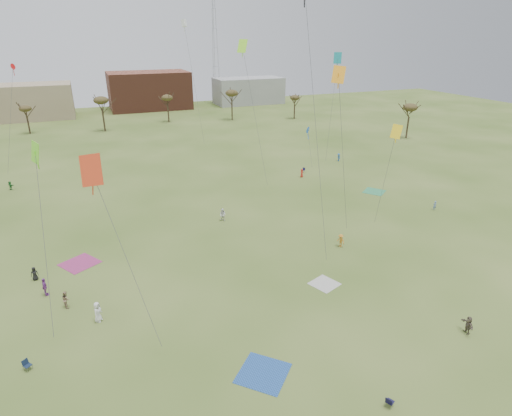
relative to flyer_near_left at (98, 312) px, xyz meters
name	(u,v)px	position (x,y,z in m)	size (l,w,h in m)	color
ground	(304,308)	(17.93, -5.13, -0.97)	(260.00, 260.00, 0.00)	#3A561B
flyer_near_left	(98,312)	(0.00, 0.00, 0.00)	(0.95, 0.62, 1.94)	silver
spectator_fore_b	(66,299)	(-2.64, 3.36, -0.13)	(0.81, 0.63, 1.67)	#94795E
spectator_fore_c	(468,325)	(29.17, -13.54, -0.16)	(1.51, 0.48, 1.62)	brown
flyer_mid_a	(34,274)	(-5.74, 9.65, -0.22)	(0.73, 0.48, 1.50)	black
flyer_mid_b	(341,241)	(27.76, 4.09, -0.16)	(1.05, 0.60, 1.62)	orange
flyer_mid_c	(435,205)	(46.65, 8.71, -0.27)	(0.51, 0.33, 1.39)	#6D89B7
spectator_mid_d	(45,287)	(-4.57, 6.19, -0.03)	(1.10, 0.46, 1.89)	purple
spectator_mid_e	(223,215)	(16.99, 16.62, -0.09)	(0.86, 0.67, 1.76)	silver
flyer_far_a	(10,186)	(-11.46, 41.49, -0.24)	(1.36, 0.43, 1.46)	#287A35
flyer_far_b	(302,173)	(35.88, 29.42, -0.21)	(0.74, 0.48, 1.52)	red
flyer_far_c	(339,157)	(47.54, 35.78, -0.19)	(1.00, 0.58, 1.55)	#22579F
blanket_blue	(263,373)	(11.14, -11.29, -0.96)	(3.51, 3.51, 0.03)	#234F9B
blanket_cream	(324,284)	(21.78, -2.34, -0.96)	(2.54, 2.54, 0.03)	beige
blanket_plum	(80,263)	(-1.44, 11.57, -0.96)	(3.51, 3.51, 0.03)	#9E3069
blanket_olive	(374,192)	(43.32, 18.33, -0.96)	(3.12, 3.12, 0.03)	#338E5A
camp_chair_left	(28,367)	(-5.35, -4.20, -0.71)	(0.73, 0.74, 0.87)	#142137
camp_chair_center	(389,404)	(18.01, -17.37, -0.71)	(0.71, 0.69, 0.87)	#141334
camp_chair_right	(303,171)	(37.42, 31.75, -0.71)	(0.72, 0.70, 0.87)	#18153C
kites_aloft	(233,60)	(21.62, 24.42, 19.37)	(61.22, 83.46, 27.45)	red
tree_line	(143,107)	(15.08, 73.99, 6.12)	(117.44, 49.32, 8.91)	#3A2B1E
building_tan	(14,102)	(-17.07, 109.87, 4.03)	(32.00, 14.00, 10.00)	#937F60
building_brick	(149,90)	(22.93, 114.87, 5.03)	(26.00, 16.00, 12.00)	brown
building_grey	(248,91)	(57.93, 112.87, 3.53)	(24.00, 12.00, 9.00)	gray
radio_tower	(215,47)	(47.93, 119.87, 18.24)	(1.51, 1.72, 41.00)	#9EA3A8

